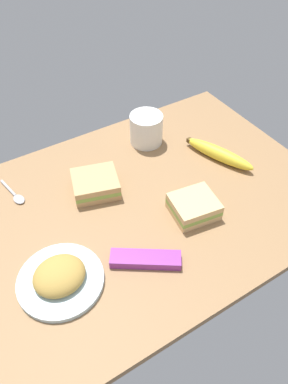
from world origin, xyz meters
TOP-DOWN VIEW (x-y plane):
  - tabletop at (0.00, 0.00)cm, footprint 90.00×64.00cm
  - plate_of_food at (-26.11, -10.35)cm, footprint 17.58×17.58cm
  - coffee_mug_black at (12.79, 19.62)cm, footprint 9.37×11.78cm
  - sandwich_main at (7.86, -9.50)cm, footprint 11.51×10.64cm
  - sandwich_side at (-8.45, 9.29)cm, footprint 13.38×12.64cm
  - banana at (25.56, 2.59)cm, footprint 10.66×20.29cm
  - spoon at (-26.48, 17.84)cm, footprint 3.61×10.77cm
  - snack_bar at (-9.00, -15.25)cm, footprint 14.56×11.54cm

SIDE VIEW (x-z plane):
  - tabletop at x=0.00cm, z-range 0.00..2.00cm
  - spoon at x=-26.48cm, z-range 1.98..2.78cm
  - snack_bar at x=-9.00cm, z-range 2.00..4.00cm
  - plate_of_food at x=-26.11cm, z-range 1.22..6.02cm
  - banana at x=25.56cm, z-range 2.00..5.67cm
  - sandwich_main at x=7.86cm, z-range 2.00..6.40cm
  - sandwich_side at x=-8.45cm, z-range 2.00..6.40cm
  - coffee_mug_black at x=12.79cm, z-range 2.13..10.86cm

